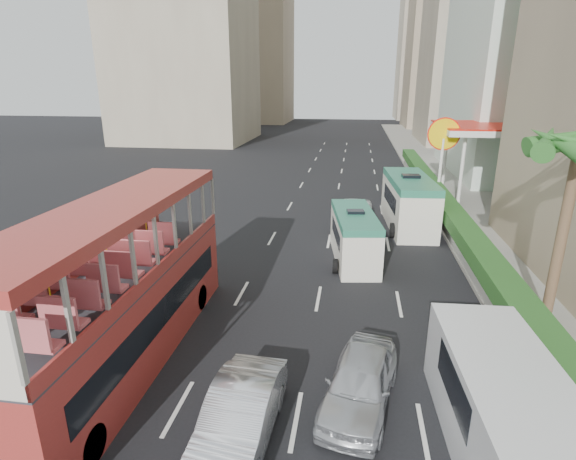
% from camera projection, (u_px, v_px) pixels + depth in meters
% --- Properties ---
extents(ground_plane, '(200.00, 200.00, 0.00)m').
position_uv_depth(ground_plane, '(318.00, 375.00, 13.46)').
color(ground_plane, black).
rests_on(ground_plane, ground).
extents(double_decker_bus, '(2.50, 11.00, 5.06)m').
position_uv_depth(double_decker_bus, '(121.00, 285.00, 13.50)').
color(double_decker_bus, '#AB302A').
rests_on(double_decker_bus, ground).
extents(car_silver_lane_a, '(1.72, 4.40, 1.43)m').
position_uv_depth(car_silver_lane_a, '(240.00, 441.00, 10.96)').
color(car_silver_lane_a, '#BBBDC2').
rests_on(car_silver_lane_a, ground).
extents(car_silver_lane_b, '(2.47, 4.41, 1.42)m').
position_uv_depth(car_silver_lane_b, '(359.00, 404.00, 12.23)').
color(car_silver_lane_b, '#BBBDC2').
rests_on(car_silver_lane_b, ground).
extents(van_asset, '(2.58, 5.14, 1.40)m').
position_uv_depth(van_asset, '(354.00, 224.00, 27.83)').
color(van_asset, silver).
rests_on(van_asset, ground).
extents(minibus_near, '(2.56, 5.61, 2.40)m').
position_uv_depth(minibus_near, '(354.00, 237.00, 21.86)').
color(minibus_near, silver).
rests_on(minibus_near, ground).
extents(minibus_far, '(2.80, 6.98, 3.02)m').
position_uv_depth(minibus_far, '(409.00, 202.00, 26.88)').
color(minibus_far, silver).
rests_on(minibus_far, ground).
extents(panel_van_near, '(2.55, 5.82, 2.29)m').
position_uv_depth(panel_van_near, '(501.00, 405.00, 10.50)').
color(panel_van_near, silver).
rests_on(panel_van_near, ground).
extents(panel_van_far, '(2.56, 4.85, 1.84)m').
position_uv_depth(panel_van_far, '(408.00, 196.00, 30.74)').
color(panel_van_far, silver).
rests_on(panel_van_far, ground).
extents(sidewalk, '(6.00, 120.00, 0.18)m').
position_uv_depth(sidewalk, '(457.00, 192.00, 35.67)').
color(sidewalk, '#99968C').
rests_on(sidewalk, ground).
extents(kerb_wall, '(0.30, 44.00, 1.00)m').
position_uv_depth(kerb_wall, '(447.00, 224.00, 25.54)').
color(kerb_wall, silver).
rests_on(kerb_wall, sidewalk).
extents(hedge, '(1.10, 44.00, 0.70)m').
position_uv_depth(hedge, '(449.00, 210.00, 25.27)').
color(hedge, '#2D6626').
rests_on(hedge, kerb_wall).
extents(palm_tree, '(0.36, 0.36, 6.40)m').
position_uv_depth(palm_tree, '(561.00, 238.00, 15.07)').
color(palm_tree, brown).
rests_on(palm_tree, sidewalk).
extents(shell_station, '(6.50, 8.00, 5.50)m').
position_uv_depth(shell_station, '(481.00, 163.00, 32.82)').
color(shell_station, silver).
rests_on(shell_station, ground).
extents(tower_far_a, '(14.00, 14.00, 44.00)m').
position_uv_depth(tower_far_a, '(452.00, 3.00, 81.28)').
color(tower_far_a, tan).
rests_on(tower_far_a, ground).
extents(tower_far_b, '(14.00, 14.00, 40.00)m').
position_uv_depth(tower_far_b, '(432.00, 29.00, 102.58)').
color(tower_far_b, '#B3A58D').
rests_on(tower_far_b, ground).
extents(tower_left_b, '(16.00, 16.00, 46.00)m').
position_uv_depth(tower_left_b, '(251.00, 9.00, 93.92)').
color(tower_left_b, tan).
rests_on(tower_left_b, ground).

